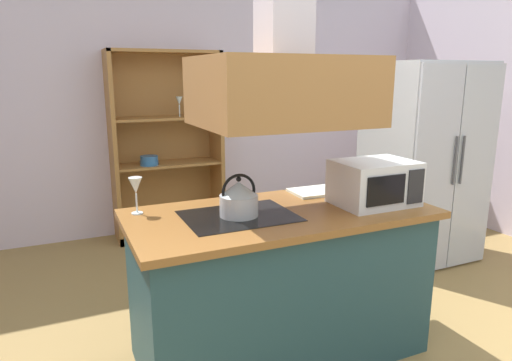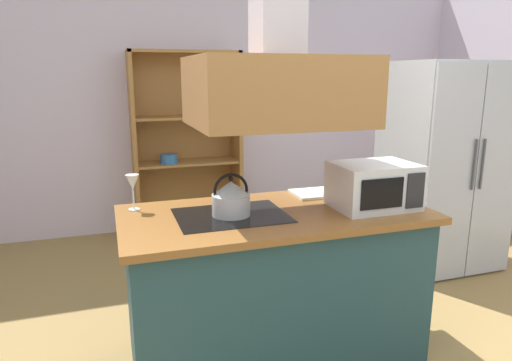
# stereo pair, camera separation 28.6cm
# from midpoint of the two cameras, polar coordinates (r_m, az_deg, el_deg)

# --- Properties ---
(wall_back) EXTENTS (6.00, 0.12, 2.70)m
(wall_back) POSITION_cam_midpoint_polar(r_m,az_deg,el_deg) (5.02, -10.48, 9.52)
(wall_back) COLOR silver
(wall_back) RESTS_ON ground
(kitchen_island) EXTENTS (1.73, 0.83, 0.90)m
(kitchen_island) POSITION_cam_midpoint_polar(r_m,az_deg,el_deg) (2.74, 0.01, -12.78)
(kitchen_island) COLOR #24464C
(kitchen_island) RESTS_ON ground
(range_hood) EXTENTS (0.90, 0.70, 1.31)m
(range_hood) POSITION_cam_midpoint_polar(r_m,az_deg,el_deg) (2.47, 0.01, 14.11)
(range_hood) COLOR #A56F3A
(refrigerator) EXTENTS (0.90, 0.78, 1.76)m
(refrigerator) POSITION_cam_midpoint_polar(r_m,az_deg,el_deg) (4.29, 18.42, 2.12)
(refrigerator) COLOR #B8BABD
(refrigerator) RESTS_ON ground
(dish_cabinet) EXTENTS (1.11, 0.40, 1.88)m
(dish_cabinet) POSITION_cam_midpoint_polar(r_m,az_deg,el_deg) (4.81, -12.87, 3.04)
(dish_cabinet) COLOR #A36D36
(dish_cabinet) RESTS_ON ground
(kettle) EXTENTS (0.21, 0.21, 0.23)m
(kettle) POSITION_cam_midpoint_polar(r_m,az_deg,el_deg) (2.46, -5.51, -2.33)
(kettle) COLOR silver
(kettle) RESTS_ON kitchen_island
(cutting_board) EXTENTS (0.35, 0.25, 0.02)m
(cutting_board) POSITION_cam_midpoint_polar(r_m,az_deg,el_deg) (2.97, 4.99, -1.40)
(cutting_board) COLOR white
(cutting_board) RESTS_ON kitchen_island
(microwave) EXTENTS (0.46, 0.35, 0.26)m
(microwave) POSITION_cam_midpoint_polar(r_m,az_deg,el_deg) (2.73, 11.76, -0.32)
(microwave) COLOR silver
(microwave) RESTS_ON kitchen_island
(wine_glass_on_counter) EXTENTS (0.08, 0.08, 0.21)m
(wine_glass_on_counter) POSITION_cam_midpoint_polar(r_m,az_deg,el_deg) (2.61, -17.95, -0.83)
(wine_glass_on_counter) COLOR silver
(wine_glass_on_counter) RESTS_ON kitchen_island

